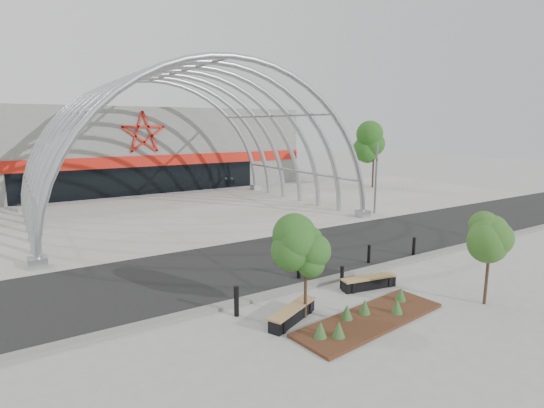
# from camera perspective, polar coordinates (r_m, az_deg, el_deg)

# --- Properties ---
(ground) EXTENTS (140.00, 140.00, 0.00)m
(ground) POSITION_cam_1_polar(r_m,az_deg,el_deg) (18.15, 6.83, -10.09)
(ground) COLOR gray
(ground) RESTS_ON ground
(road) EXTENTS (140.00, 7.00, 0.02)m
(road) POSITION_cam_1_polar(r_m,az_deg,el_deg) (20.82, 0.74, -7.24)
(road) COLOR black
(road) RESTS_ON ground
(forecourt) EXTENTS (60.00, 17.00, 0.04)m
(forecourt) POSITION_cam_1_polar(r_m,az_deg,el_deg) (31.26, -11.27, -1.35)
(forecourt) COLOR #AAA699
(forecourt) RESTS_ON ground
(kerb) EXTENTS (60.00, 0.50, 0.12)m
(kerb) POSITION_cam_1_polar(r_m,az_deg,el_deg) (17.95, 7.34, -10.14)
(kerb) COLOR slate
(kerb) RESTS_ON ground
(arena_building) EXTENTS (34.00, 15.24, 8.00)m
(arena_building) POSITION_cam_1_polar(r_m,az_deg,el_deg) (47.89, -19.22, 7.17)
(arena_building) COLOR slate
(arena_building) RESTS_ON ground
(vault_canopy) EXTENTS (20.80, 15.80, 20.36)m
(vault_canopy) POSITION_cam_1_polar(r_m,az_deg,el_deg) (31.26, -11.27, -1.35)
(vault_canopy) COLOR #9DA3A7
(vault_canopy) RESTS_ON ground
(planting_bed) EXTENTS (5.90, 2.40, 0.61)m
(planting_bed) POSITION_cam_1_polar(r_m,az_deg,el_deg) (14.82, 12.80, -14.62)
(planting_bed) COLOR #371A13
(planting_bed) RESTS_ON ground
(signal_pole) EXTENTS (0.21, 0.73, 5.13)m
(signal_pole) POSITION_cam_1_polar(r_m,az_deg,el_deg) (31.36, 13.80, 3.52)
(signal_pole) COLOR slate
(signal_pole) RESTS_ON ground
(street_tree_0) EXTENTS (1.47, 1.47, 3.36)m
(street_tree_0) POSITION_cam_1_polar(r_m,az_deg,el_deg) (13.98, 4.61, -5.99)
(street_tree_0) COLOR black
(street_tree_0) RESTS_ON ground
(street_tree_1) EXTENTS (1.38, 1.38, 3.26)m
(street_tree_1) POSITION_cam_1_polar(r_m,az_deg,el_deg) (16.87, 27.28, -4.52)
(street_tree_1) COLOR black
(street_tree_1) RESTS_ON ground
(bench_0) EXTENTS (2.33, 1.42, 0.49)m
(bench_0) POSITION_cam_1_polar(r_m,az_deg,el_deg) (14.47, 2.77, -14.60)
(bench_0) COLOR black
(bench_0) RESTS_ON ground
(bench_1) EXTENTS (2.38, 0.92, 0.49)m
(bench_1) POSITION_cam_1_polar(r_m,az_deg,el_deg) (17.50, 12.90, -10.27)
(bench_1) COLOR black
(bench_1) RESTS_ON ground
(bollard_0) EXTENTS (0.17, 0.17, 1.06)m
(bollard_0) POSITION_cam_1_polar(r_m,az_deg,el_deg) (14.74, -4.80, -12.89)
(bollard_0) COLOR black
(bollard_0) RESTS_ON ground
(bollard_1) EXTENTS (0.16, 0.16, 1.00)m
(bollard_1) POSITION_cam_1_polar(r_m,az_deg,el_deg) (18.07, 3.63, -8.45)
(bollard_1) COLOR black
(bollard_1) RESTS_ON ground
(bollard_2) EXTENTS (0.15, 0.15, 0.92)m
(bollard_2) POSITION_cam_1_polar(r_m,az_deg,el_deg) (17.21, 9.39, -9.72)
(bollard_2) COLOR black
(bollard_2) RESTS_ON ground
(bollard_3) EXTENTS (0.14, 0.14, 0.88)m
(bollard_3) POSITION_cam_1_polar(r_m,az_deg,el_deg) (20.46, 12.90, -6.58)
(bollard_3) COLOR black
(bollard_3) RESTS_ON ground
(bollard_4) EXTENTS (0.15, 0.15, 0.94)m
(bollard_4) POSITION_cam_1_polar(r_m,az_deg,el_deg) (22.18, 18.53, -5.45)
(bollard_4) COLOR black
(bollard_4) RESTS_ON ground
(bg_tree_1) EXTENTS (2.70, 2.70, 5.91)m
(bg_tree_1) POSITION_cam_1_polar(r_m,az_deg,el_deg) (44.53, 13.57, 7.58)
(bg_tree_1) COLOR black
(bg_tree_1) RESTS_ON ground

